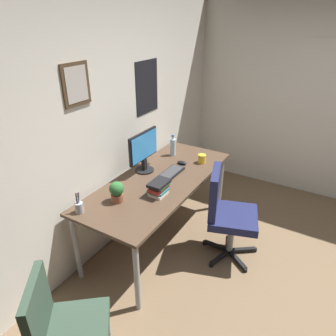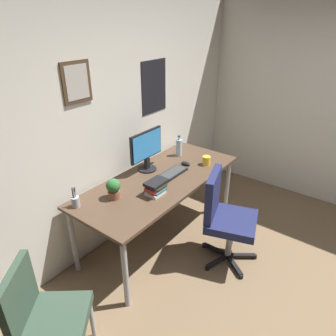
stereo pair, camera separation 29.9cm
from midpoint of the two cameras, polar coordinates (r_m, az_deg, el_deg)
ground_plane at (r=3.00m, az=23.54°, el=-24.63°), size 5.28×5.28×0.00m
wall_back at (r=3.02m, az=-14.65°, el=7.77°), size 4.40×0.10×2.60m
desk at (r=3.14m, az=-4.30°, el=-3.16°), size 1.89×0.79×0.74m
office_chair at (r=3.03m, az=7.92°, el=-7.95°), size 0.58×0.60×0.95m
side_chair at (r=2.29m, az=-22.99°, el=-25.67°), size 0.59×0.59×0.88m
monitor at (r=3.19m, az=-7.27°, el=3.28°), size 0.46×0.20×0.43m
keyboard at (r=3.17m, az=-2.49°, el=-1.23°), size 0.43×0.15×0.03m
computer_mouse at (r=3.40m, az=0.09°, el=0.94°), size 0.06×0.11×0.04m
water_bottle at (r=3.58m, az=-1.50°, el=3.93°), size 0.07×0.07×0.25m
coffee_mug_near at (r=3.42m, az=3.88°, el=1.69°), size 0.13×0.09×0.10m
potted_plant at (r=2.76m, az=-12.65°, el=-4.32°), size 0.13×0.13×0.20m
pen_cup at (r=2.72m, az=-19.32°, el=-6.99°), size 0.07×0.07×0.20m
book_stack_left at (r=2.82m, az=-4.78°, el=-3.72°), size 0.22×0.16×0.13m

